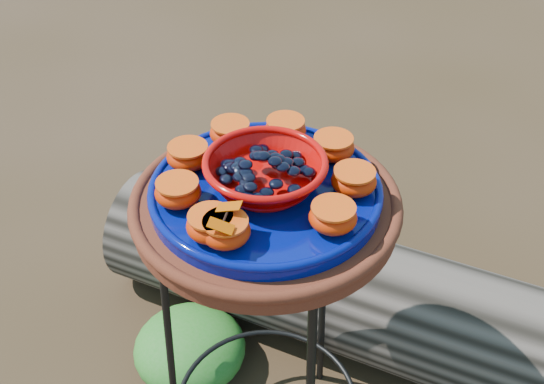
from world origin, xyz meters
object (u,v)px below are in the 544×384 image
Objects in this scene: red_bowl at (265,174)px; terracotta_saucer at (266,207)px; cobalt_plate at (265,193)px; plant_stand at (267,344)px; driftwood_log at (418,315)px.

terracotta_saucer is at bearing 0.00° from red_bowl.
cobalt_plate is 0.04m from red_bowl.
plant_stand is 0.40m from cobalt_plate.
driftwood_log is (0.15, 0.42, -0.63)m from red_bowl.
plant_stand reaches higher than driftwood_log.
cobalt_plate is (0.00, 0.00, 0.03)m from terracotta_saucer.
cobalt_plate reaches higher than terracotta_saucer.
cobalt_plate is at bearing 0.00° from plant_stand.
plant_stand is 0.44m from red_bowl.
plant_stand is at bearing 0.00° from terracotta_saucer.
cobalt_plate is at bearing -109.61° from driftwood_log.
driftwood_log is at bearing 70.39° from terracotta_saucer.
cobalt_plate is at bearing 0.00° from terracotta_saucer.
cobalt_plate reaches higher than driftwood_log.
cobalt_plate is (0.00, 0.00, 0.40)m from plant_stand.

